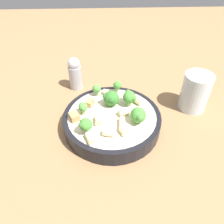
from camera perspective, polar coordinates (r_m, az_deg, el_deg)
ground_plane at (r=0.57m, az=0.00°, el=-3.81°), size 2.00×2.00×0.00m
pasta_bowl at (r=0.55m, az=0.00°, el=-2.10°), size 0.24×0.24×0.04m
broccoli_floret_0 at (r=0.48m, az=-7.00°, el=-3.37°), size 0.03×0.03×0.04m
broccoli_floret_1 at (r=0.51m, az=6.94°, el=-0.88°), size 0.04×0.04×0.04m
broccoli_floret_2 at (r=0.53m, az=-7.58°, el=1.28°), size 0.02×0.03×0.03m
broccoli_floret_3 at (r=0.55m, az=-0.49°, el=3.55°), size 0.04×0.04×0.04m
broccoli_floret_4 at (r=0.60m, az=1.42°, el=6.99°), size 0.02×0.02×0.03m
broccoli_floret_5 at (r=0.59m, az=-4.02°, el=6.09°), size 0.02×0.02×0.03m
broccoli_floret_6 at (r=0.55m, az=4.61°, el=3.90°), size 0.03×0.04×0.04m
rigatoni_0 at (r=0.49m, az=3.07°, el=-4.92°), size 0.02×0.03×0.02m
rigatoni_1 at (r=0.51m, az=-3.57°, el=-2.15°), size 0.02×0.03×0.02m
rigatoni_2 at (r=0.48m, az=-5.83°, el=-6.82°), size 0.02×0.03×0.02m
rigatoni_3 at (r=0.51m, az=2.61°, el=-2.90°), size 0.02×0.03×0.01m
rigatoni_4 at (r=0.54m, az=3.07°, el=0.03°), size 0.03×0.03×0.02m
rigatoni_5 at (r=0.60m, az=-1.21°, el=4.98°), size 0.03×0.03×0.01m
rigatoni_6 at (r=0.49m, az=-0.92°, el=-5.44°), size 0.03×0.02×0.02m
rigatoni_7 at (r=0.57m, az=6.62°, el=3.04°), size 0.03×0.03×0.02m
chicken_chunk_0 at (r=0.57m, az=-5.89°, el=2.38°), size 0.03×0.03×0.02m
chicken_chunk_1 at (r=0.53m, az=-9.80°, el=-1.19°), size 0.03×0.03×0.02m
chicken_chunk_2 at (r=0.54m, az=7.57°, el=-0.16°), size 0.02×0.02×0.01m
drinking_glass at (r=0.64m, az=20.73°, el=4.37°), size 0.08×0.08×0.11m
pepper_shaker at (r=0.68m, az=-9.64°, el=9.93°), size 0.04×0.04×0.10m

